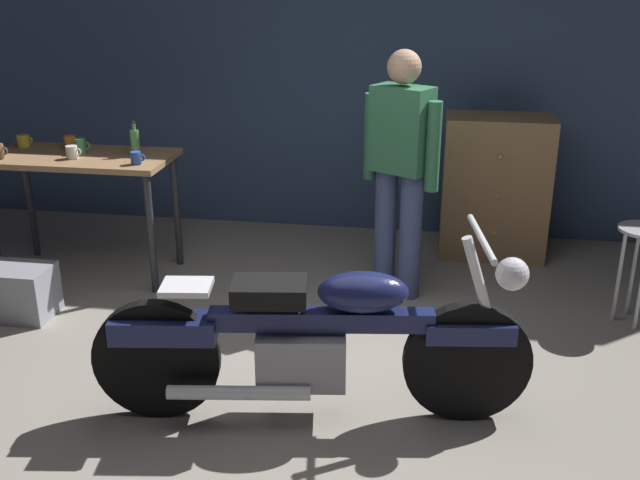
{
  "coord_description": "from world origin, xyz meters",
  "views": [
    {
      "loc": [
        0.68,
        -3.31,
        2.2
      ],
      "look_at": [
        0.04,
        0.7,
        0.65
      ],
      "focal_mm": 41.51,
      "sensor_mm": 36.0,
      "label": 1
    }
  ],
  "objects": [
    {
      "name": "storage_bin",
      "position": [
        -1.95,
        0.7,
        0.17
      ],
      "size": [
        0.44,
        0.32,
        0.34
      ],
      "primitive_type": "cube",
      "color": "gray",
      "rests_on": "ground_plane"
    },
    {
      "name": "workbench",
      "position": [
        -1.8,
        1.45,
        0.79
      ],
      "size": [
        1.3,
        0.64,
        0.9
      ],
      "color": "#99724C",
      "rests_on": "ground_plane"
    },
    {
      "name": "motorcycle",
      "position": [
        0.14,
        -0.13,
        0.45
      ],
      "size": [
        2.18,
        0.68,
        1.0
      ],
      "rotation": [
        0.0,
        0.0,
        0.14
      ],
      "color": "black",
      "rests_on": "ground_plane"
    },
    {
      "name": "person_standing",
      "position": [
        0.46,
        1.45,
        0.93
      ],
      "size": [
        0.51,
        0.38,
        1.67
      ],
      "rotation": [
        0.0,
        0.0,
        2.64
      ],
      "color": "#455181",
      "rests_on": "ground_plane"
    },
    {
      "name": "mug_yellow_tall",
      "position": [
        -2.32,
        1.62,
        0.94
      ],
      "size": [
        0.12,
        0.09,
        0.09
      ],
      "color": "yellow",
      "rests_on": "workbench"
    },
    {
      "name": "mug_white_ceramic",
      "position": [
        -1.8,
        1.35,
        0.94
      ],
      "size": [
        0.11,
        0.08,
        0.09
      ],
      "color": "white",
      "rests_on": "workbench"
    },
    {
      "name": "wooden_dresser",
      "position": [
        1.15,
        2.3,
        0.55
      ],
      "size": [
        0.8,
        0.47,
        1.1
      ],
      "color": "#99724C",
      "rests_on": "ground_plane"
    },
    {
      "name": "back_wall",
      "position": [
        0.0,
        2.8,
        1.55
      ],
      "size": [
        8.0,
        0.12,
        3.1
      ],
      "primitive_type": "cube",
      "color": "#384C70",
      "rests_on": "ground_plane"
    },
    {
      "name": "mug_green_speckled",
      "position": [
        -1.81,
        1.5,
        0.95
      ],
      "size": [
        0.11,
        0.08,
        0.11
      ],
      "color": "#3D7F4C",
      "rests_on": "workbench"
    },
    {
      "name": "mug_orange_travel",
      "position": [
        -1.94,
        1.59,
        0.95
      ],
      "size": [
        0.12,
        0.08,
        0.1
      ],
      "color": "orange",
      "rests_on": "workbench"
    },
    {
      "name": "ground_plane",
      "position": [
        0.0,
        0.0,
        0.0
      ],
      "size": [
        12.0,
        12.0,
        0.0
      ],
      "primitive_type": "plane",
      "color": "gray"
    },
    {
      "name": "bottle",
      "position": [
        -1.4,
        1.51,
        1.0
      ],
      "size": [
        0.06,
        0.06,
        0.24
      ],
      "color": "#4C8C4C",
      "rests_on": "workbench"
    },
    {
      "name": "mug_blue_enamel",
      "position": [
        -1.31,
        1.28,
        0.94
      ],
      "size": [
        0.1,
        0.07,
        0.09
      ],
      "color": "#2D51AD",
      "rests_on": "workbench"
    }
  ]
}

